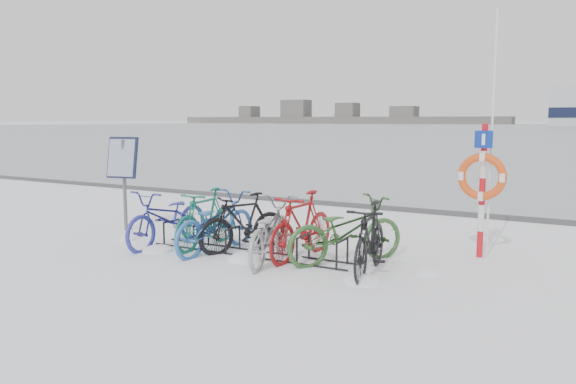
{
  "coord_description": "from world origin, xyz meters",
  "views": [
    {
      "loc": [
        5.39,
        -8.21,
        2.4
      ],
      "look_at": [
        0.45,
        0.6,
        1.08
      ],
      "focal_mm": 35.0,
      "sensor_mm": 36.0,
      "label": 1
    }
  ],
  "objects": [
    {
      "name": "snow_drifts",
      "position": [
        0.54,
        -0.21,
        0.0
      ],
      "size": [
        6.35,
        1.82,
        0.23
      ],
      "color": "white",
      "rests_on": "ground"
    },
    {
      "name": "quay_edge",
      "position": [
        0.0,
        5.9,
        0.05
      ],
      "size": [
        400.0,
        0.25,
        0.1
      ],
      "primitive_type": "cube",
      "color": "#3F3F42",
      "rests_on": "ground"
    },
    {
      "name": "lifebuoy_station",
      "position": [
        3.63,
        1.73,
        1.42
      ],
      "size": [
        0.81,
        0.23,
        4.22
      ],
      "color": "red",
      "rests_on": "ground"
    },
    {
      "name": "bike_2",
      "position": [
        -0.67,
        -0.1,
        0.56
      ],
      "size": [
        0.88,
        2.17,
        1.12
      ],
      "primitive_type": "imported",
      "rotation": [
        0.0,
        0.0,
        3.08
      ],
      "color": "#2D62AB",
      "rests_on": "ground"
    },
    {
      "name": "bike_5",
      "position": [
        0.93,
        0.24,
        0.6
      ],
      "size": [
        0.7,
        2.02,
        1.19
      ],
      "primitive_type": "imported",
      "rotation": [
        0.0,
        0.0,
        -0.07
      ],
      "color": "maroon",
      "rests_on": "ground"
    },
    {
      "name": "info_board",
      "position": [
        -3.58,
        0.53,
        1.45
      ],
      "size": [
        0.71,
        0.4,
        2.02
      ],
      "rotation": [
        0.0,
        0.0,
        0.24
      ],
      "color": "#595B5E",
      "rests_on": "ground"
    },
    {
      "name": "bike_7",
      "position": [
        2.33,
        -0.13,
        0.58
      ],
      "size": [
        0.8,
        1.97,
        1.15
      ],
      "primitive_type": "imported",
      "rotation": [
        0.0,
        0.0,
        0.14
      ],
      "color": "black",
      "rests_on": "ground"
    },
    {
      "name": "bike_rack",
      "position": [
        0.0,
        0.0,
        0.18
      ],
      "size": [
        4.0,
        0.48,
        0.46
      ],
      "color": "black",
      "rests_on": "ground"
    },
    {
      "name": "bike_4",
      "position": [
        0.55,
        -0.23,
        0.55
      ],
      "size": [
        1.23,
        2.22,
        1.11
      ],
      "primitive_type": "imported",
      "rotation": [
        0.0,
        0.0,
        3.39
      ],
      "color": "gray",
      "rests_on": "ground"
    },
    {
      "name": "shoreline",
      "position": [
        -122.02,
        260.0,
        2.79
      ],
      "size": [
        180.0,
        12.0,
        9.5
      ],
      "color": "#4B4B4B",
      "rests_on": "ground"
    },
    {
      "name": "bike_6",
      "position": [
        1.72,
        0.31,
        0.58
      ],
      "size": [
        1.89,
        2.24,
        1.15
      ],
      "primitive_type": "imported",
      "rotation": [
        0.0,
        0.0,
        2.53
      ],
      "color": "#315C2B",
      "rests_on": "ground"
    },
    {
      "name": "ground",
      "position": [
        0.0,
        0.0,
        0.0
      ],
      "size": [
        900.0,
        900.0,
        0.0
      ],
      "primitive_type": "plane",
      "color": "white",
      "rests_on": "ground"
    },
    {
      "name": "bike_1",
      "position": [
        -1.05,
        0.12,
        0.57
      ],
      "size": [
        0.58,
        1.9,
        1.13
      ],
      "primitive_type": "imported",
      "rotation": [
        0.0,
        0.0,
        0.03
      ],
      "color": "#16735A",
      "rests_on": "ground"
    },
    {
      "name": "bike_3",
      "position": [
        -0.26,
        0.19,
        0.55
      ],
      "size": [
        1.26,
        1.87,
        1.1
      ],
      "primitive_type": "imported",
      "rotation": [
        0.0,
        0.0,
        -0.45
      ],
      "color": "black",
      "rests_on": "ground"
    },
    {
      "name": "bike_0",
      "position": [
        -1.77,
        -0.12,
        0.56
      ],
      "size": [
        0.8,
        2.16,
        1.13
      ],
      "primitive_type": "imported",
      "rotation": [
        0.0,
        0.0,
        -0.02
      ],
      "color": "#2C2F9A",
      "rests_on": "ground"
    }
  ]
}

